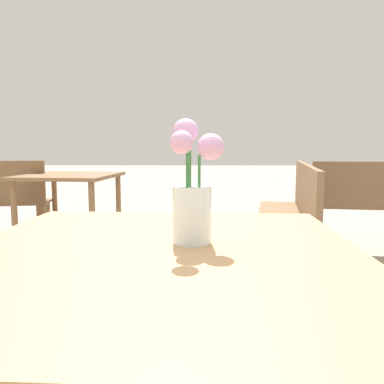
{
  "coord_description": "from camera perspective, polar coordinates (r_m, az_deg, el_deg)",
  "views": [
    {
      "loc": [
        0.09,
        -0.82,
        0.97
      ],
      "look_at": [
        0.08,
        0.06,
        0.86
      ],
      "focal_mm": 35.0,
      "sensor_mm": 36.0,
      "label": 1
    }
  ],
  "objects": [
    {
      "name": "flower_vase",
      "position": [
        0.89,
        0.13,
        -0.77
      ],
      "size": [
        0.13,
        0.14,
        0.3
      ],
      "color": "silver",
      "rests_on": "table_front"
    },
    {
      "name": "table_back",
      "position": [
        3.55,
        -18.02,
        0.81
      ],
      "size": [
        0.85,
        0.91,
        0.73
      ],
      "color": "brown",
      "rests_on": "ground_plane"
    },
    {
      "name": "table_front",
      "position": [
        0.89,
        -5.25,
        -14.4
      ],
      "size": [
        0.96,
        1.01,
        0.74
      ],
      "color": "tan",
      "rests_on": "ground_plane"
    },
    {
      "name": "bench_near",
      "position": [
        2.86,
        15.02,
        -3.55
      ],
      "size": [
        0.7,
        1.77,
        0.85
      ],
      "color": "brown",
      "rests_on": "ground_plane"
    }
  ]
}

